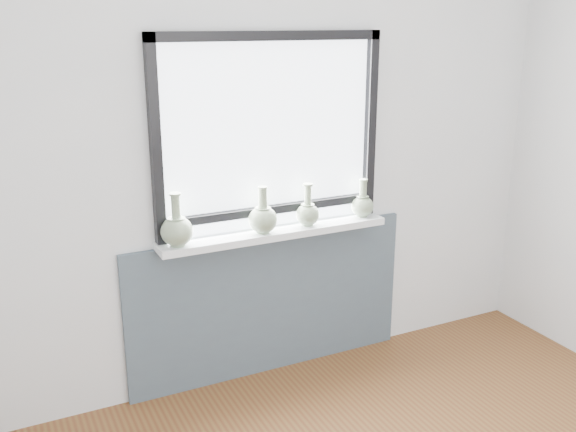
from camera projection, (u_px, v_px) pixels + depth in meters
name	position (u px, v px, depth m)	size (l,w,h in m)	color
back_wall	(267.00, 154.00, 3.49)	(3.60, 0.02, 2.60)	silver
apron_panel	(271.00, 303.00, 3.72)	(1.70, 0.03, 0.86)	#445561
windowsill	(275.00, 233.00, 3.53)	(1.32, 0.18, 0.04)	white
window	(270.00, 130.00, 3.42)	(1.30, 0.06, 1.05)	black
vase_a	(177.00, 229.00, 3.24)	(0.17, 0.17, 0.28)	gray
vase_b	(263.00, 218.00, 3.44)	(0.16, 0.16, 0.26)	gray
vase_c	(308.00, 213.00, 3.57)	(0.13, 0.13, 0.24)	gray
vase_d	(362.00, 204.00, 3.74)	(0.13, 0.13, 0.22)	gray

